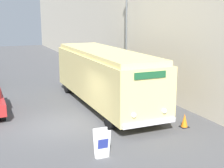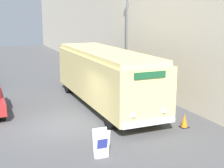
{
  "view_description": "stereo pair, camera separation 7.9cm",
  "coord_description": "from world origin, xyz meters",
  "px_view_note": "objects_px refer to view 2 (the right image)",
  "views": [
    {
      "loc": [
        -3.11,
        -13.39,
        4.97
      ],
      "look_at": [
        2.56,
        -0.16,
        1.77
      ],
      "focal_mm": 50.0,
      "sensor_mm": 36.0,
      "label": 1
    },
    {
      "loc": [
        -3.03,
        -13.42,
        4.97
      ],
      "look_at": [
        2.56,
        -0.16,
        1.77
      ],
      "focal_mm": 50.0,
      "sensor_mm": 36.0,
      "label": 2
    }
  ],
  "objects_px": {
    "vintage_bus": "(105,75)",
    "traffic_cone": "(184,121)",
    "streetlamp": "(127,19)",
    "sign_board": "(101,144)"
  },
  "relations": [
    {
      "from": "sign_board",
      "to": "traffic_cone",
      "type": "relative_size",
      "value": 1.67
    },
    {
      "from": "streetlamp",
      "to": "traffic_cone",
      "type": "height_order",
      "value": "streetlamp"
    },
    {
      "from": "vintage_bus",
      "to": "sign_board",
      "type": "distance_m",
      "value": 6.73
    },
    {
      "from": "vintage_bus",
      "to": "streetlamp",
      "type": "distance_m",
      "value": 5.24
    },
    {
      "from": "sign_board",
      "to": "traffic_cone",
      "type": "xyz_separation_m",
      "value": [
        4.54,
        1.38,
        -0.2
      ]
    },
    {
      "from": "traffic_cone",
      "to": "sign_board",
      "type": "bearing_deg",
      "value": -163.1
    },
    {
      "from": "vintage_bus",
      "to": "streetlamp",
      "type": "xyz_separation_m",
      "value": [
        2.89,
        3.22,
        2.95
      ]
    },
    {
      "from": "vintage_bus",
      "to": "traffic_cone",
      "type": "relative_size",
      "value": 16.09
    },
    {
      "from": "vintage_bus",
      "to": "sign_board",
      "type": "bearing_deg",
      "value": -112.57
    },
    {
      "from": "traffic_cone",
      "to": "vintage_bus",
      "type": "bearing_deg",
      "value": 112.88
    }
  ]
}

